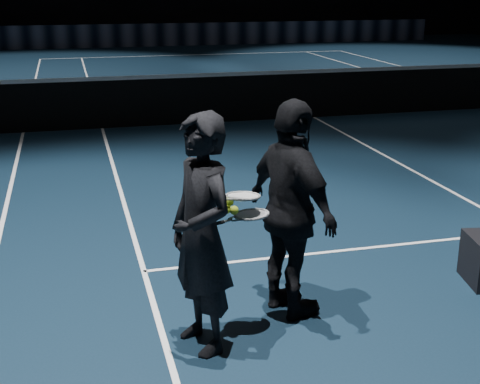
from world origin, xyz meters
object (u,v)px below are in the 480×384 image
at_px(racket_lower, 252,214).
at_px(tennis_balls, 230,207).
at_px(player_a, 202,235).
at_px(player_b, 292,211).
at_px(racket_upper, 243,196).

relative_size(racket_lower, tennis_balls, 5.67).
height_order(player_a, racket_lower, player_a).
height_order(player_b, racket_lower, player_b).
relative_size(player_b, racket_upper, 2.58).
distance_m(player_a, player_b, 0.85).
xyz_separation_m(racket_lower, tennis_balls, (-0.18, -0.07, 0.09)).
distance_m(player_a, racket_upper, 0.45).
xyz_separation_m(player_b, racket_upper, (-0.43, -0.14, 0.20)).
relative_size(player_b, racket_lower, 2.58).
bearing_deg(racket_upper, player_b, -9.08).
bearing_deg(tennis_balls, racket_lower, 21.44).
bearing_deg(player_b, player_a, 95.26).
bearing_deg(player_a, racket_upper, 99.72).
distance_m(player_b, racket_upper, 0.49).
height_order(racket_upper, tennis_balls, racket_upper).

